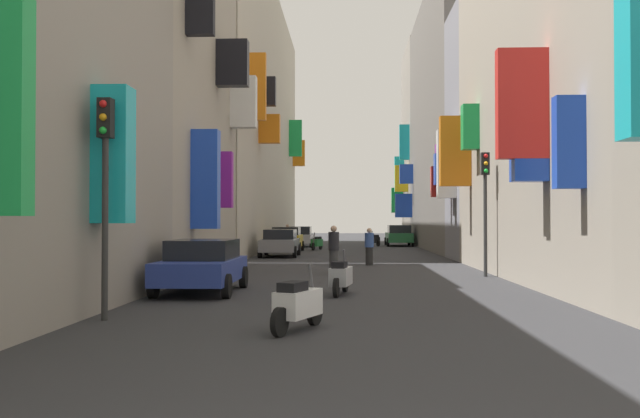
% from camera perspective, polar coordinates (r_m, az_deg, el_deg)
% --- Properties ---
extents(ground_plane, '(140.00, 140.00, 0.00)m').
position_cam_1_polar(ground_plane, '(33.27, 2.40, -4.23)').
color(ground_plane, '#2D2D30').
extents(building_left_mid_a, '(7.20, 10.77, 13.25)m').
position_cam_1_polar(building_left_mid_a, '(26.08, -15.67, 9.51)').
color(building_left_mid_a, '#9E9384').
rests_on(building_left_mid_a, ground).
extents(building_left_mid_c, '(7.19, 33.01, 17.92)m').
position_cam_1_polar(building_left_mid_c, '(47.92, -7.30, 7.50)').
color(building_left_mid_c, '#BCB29E').
rests_on(building_left_mid_c, ground).
extents(building_right_mid_a, '(7.26, 17.56, 14.45)m').
position_cam_1_polar(building_right_mid_a, '(23.81, 22.45, 12.05)').
color(building_right_mid_a, '#9E9384').
rests_on(building_right_mid_a, ground).
extents(building_right_mid_b, '(6.99, 4.60, 12.12)m').
position_cam_1_polar(building_right_mid_b, '(34.07, 15.99, 6.06)').
color(building_right_mid_b, gray).
rests_on(building_right_mid_b, ground).
extents(building_right_mid_c, '(7.32, 19.32, 16.70)m').
position_cam_1_polar(building_right_mid_c, '(46.00, 12.48, 7.11)').
color(building_right_mid_c, slate).
rests_on(building_right_mid_c, ground).
extents(building_right_far, '(7.10, 8.74, 16.89)m').
position_cam_1_polar(building_right_far, '(59.75, 10.09, 5.31)').
color(building_right_far, gray).
rests_on(building_right_far, ground).
extents(parked_car_silver, '(1.97, 4.13, 1.47)m').
position_cam_1_polar(parked_car_silver, '(49.02, -1.72, -2.30)').
color(parked_car_silver, '#B7B7BC').
rests_on(parked_car_silver, ground).
extents(parked_car_yellow, '(1.97, 4.07, 1.50)m').
position_cam_1_polar(parked_car_yellow, '(41.47, -2.85, -2.51)').
color(parked_car_yellow, gold).
rests_on(parked_car_yellow, ground).
extents(parked_car_green, '(1.99, 4.50, 1.56)m').
position_cam_1_polar(parked_car_green, '(50.95, 6.68, -2.20)').
color(parked_car_green, '#236638').
rests_on(parked_car_green, ground).
extents(parked_car_blue, '(1.96, 3.98, 1.37)m').
position_cam_1_polar(parked_car_blue, '(17.96, -9.91, -4.64)').
color(parked_car_blue, navy).
rests_on(parked_car_blue, ground).
extents(parked_car_grey, '(1.94, 4.24, 1.42)m').
position_cam_1_polar(parked_car_grey, '(35.55, -3.38, -2.81)').
color(parked_car_grey, slate).
rests_on(parked_car_grey, ground).
extents(scooter_silver, '(0.61, 1.84, 1.13)m').
position_cam_1_polar(scooter_silver, '(17.17, 1.76, -5.71)').
color(scooter_silver, '#ADADB2').
rests_on(scooter_silver, ground).
extents(scooter_white, '(0.81, 1.72, 1.13)m').
position_cam_1_polar(scooter_white, '(11.57, -1.90, -7.99)').
color(scooter_white, silver).
rests_on(scooter_white, ground).
extents(scooter_green, '(0.74, 1.95, 1.13)m').
position_cam_1_polar(scooter_green, '(43.52, -0.25, -2.86)').
color(scooter_green, '#287F3D').
rests_on(scooter_green, ground).
extents(scooter_black, '(0.80, 1.69, 1.13)m').
position_cam_1_polar(scooter_black, '(50.27, 4.63, -2.61)').
color(scooter_black, black).
rests_on(scooter_black, ground).
extents(pedestrian_crossing, '(0.48, 0.48, 1.70)m').
position_cam_1_polar(pedestrian_crossing, '(23.94, 1.16, -3.45)').
color(pedestrian_crossing, '#383838').
rests_on(pedestrian_crossing, ground).
extents(pedestrian_near_left, '(0.45, 0.45, 1.57)m').
position_cam_1_polar(pedestrian_near_left, '(28.57, 4.18, -3.20)').
color(pedestrian_near_left, '#242424').
rests_on(pedestrian_near_left, ground).
extents(pedestrian_near_right, '(0.48, 0.48, 1.65)m').
position_cam_1_polar(pedestrian_near_right, '(45.30, -2.76, -2.34)').
color(pedestrian_near_right, '#363636').
rests_on(pedestrian_near_right, ground).
extents(traffic_light_near_corner, '(0.26, 0.34, 4.19)m').
position_cam_1_polar(traffic_light_near_corner, '(13.38, -17.67, 3.27)').
color(traffic_light_near_corner, '#2D2D2D').
rests_on(traffic_light_near_corner, ground).
extents(traffic_light_far_corner, '(0.26, 0.34, 4.17)m').
position_cam_1_polar(traffic_light_far_corner, '(23.36, 13.77, 1.41)').
color(traffic_light_far_corner, '#2D2D2D').
rests_on(traffic_light_far_corner, ground).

